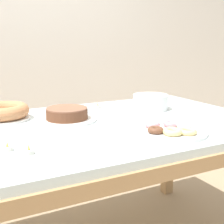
# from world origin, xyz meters

# --- Properties ---
(wall_back) EXTENTS (8.00, 0.10, 2.60)m
(wall_back) POSITION_xyz_m (0.00, 1.83, 1.30)
(wall_back) COLOR white
(wall_back) RESTS_ON ground
(dining_table) EXTENTS (1.69, 1.06, 0.77)m
(dining_table) POSITION_xyz_m (0.00, 0.00, 0.68)
(dining_table) COLOR silver
(dining_table) RESTS_ON ground
(cake_chocolate_round) EXTENTS (0.30, 0.30, 0.07)m
(cake_chocolate_round) POSITION_xyz_m (-0.14, 0.12, 0.80)
(cake_chocolate_round) COLOR white
(cake_chocolate_round) RESTS_ON dining_table
(cake_golden_bundt) EXTENTS (0.28, 0.28, 0.08)m
(cake_golden_bundt) POSITION_xyz_m (-0.44, 0.31, 0.81)
(cake_golden_bundt) COLOR white
(cake_golden_bundt) RESTS_ON dining_table
(pastry_platter) EXTENTS (0.33, 0.33, 0.04)m
(pastry_platter) POSITION_xyz_m (0.19, -0.30, 0.78)
(pastry_platter) COLOR white
(pastry_platter) RESTS_ON dining_table
(plate_stack) EXTENTS (0.21, 0.21, 0.09)m
(plate_stack) POSITION_xyz_m (0.40, 0.17, 0.81)
(plate_stack) COLOR white
(plate_stack) RESTS_ON dining_table
(tealight_right_edge) EXTENTS (0.04, 0.04, 0.04)m
(tealight_right_edge) POSITION_xyz_m (0.13, 0.34, 0.78)
(tealight_right_edge) COLOR silver
(tealight_right_edge) RESTS_ON dining_table
(tealight_near_front) EXTENTS (0.04, 0.04, 0.04)m
(tealight_near_front) POSITION_xyz_m (0.01, 0.27, 0.78)
(tealight_near_front) COLOR silver
(tealight_near_front) RESTS_ON dining_table
(tealight_left_edge) EXTENTS (0.04, 0.04, 0.04)m
(tealight_left_edge) POSITION_xyz_m (-0.49, -0.20, 0.78)
(tealight_left_edge) COLOR silver
(tealight_left_edge) RESTS_ON dining_table
(tealight_near_cakes) EXTENTS (0.04, 0.04, 0.04)m
(tealight_near_cakes) POSITION_xyz_m (-0.43, -0.28, 0.78)
(tealight_near_cakes) COLOR silver
(tealight_near_cakes) RESTS_ON dining_table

